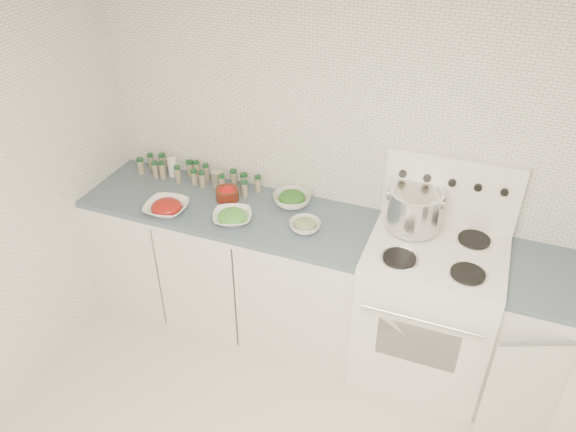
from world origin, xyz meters
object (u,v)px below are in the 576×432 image
object	(u,v)px
bowl_tomato	(166,207)
bowl_snowpea	(232,217)
stock_pot	(415,208)
stove	(427,306)

from	to	relation	value
bowl_tomato	bowl_snowpea	distance (m)	0.43
stock_pot	bowl_tomato	size ratio (longest dim) A/B	1.15
stove	bowl_tomato	xyz separation A→B (m)	(-1.62, -0.19, 0.44)
stock_pot	bowl_tomato	world-z (taller)	stock_pot
bowl_tomato	bowl_snowpea	size ratio (longest dim) A/B	0.93
bowl_snowpea	bowl_tomato	bearing A→B (deg)	-172.40
bowl_tomato	bowl_snowpea	bearing A→B (deg)	7.60
stock_pot	bowl_tomato	xyz separation A→B (m)	(-1.45, -0.33, -0.14)
stove	bowl_snowpea	size ratio (longest dim) A/B	4.46
stock_pot	bowl_tomato	distance (m)	1.50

